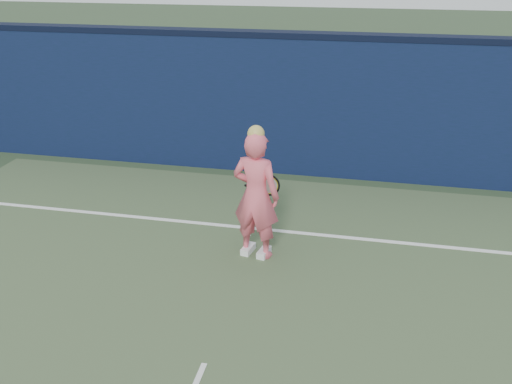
# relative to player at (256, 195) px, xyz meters

# --- Properties ---
(backstop_wall) EXTENTS (24.00, 0.40, 2.50)m
(backstop_wall) POSITION_rel_player_xyz_m (-0.07, 3.22, 0.35)
(backstop_wall) COLOR black
(backstop_wall) RESTS_ON ground
(wall_cap) EXTENTS (24.00, 0.42, 0.10)m
(wall_cap) POSITION_rel_player_xyz_m (-0.07, 3.22, 1.65)
(wall_cap) COLOR black
(wall_cap) RESTS_ON backstop_wall
(player) EXTENTS (0.73, 0.55, 1.87)m
(player) POSITION_rel_player_xyz_m (0.00, 0.00, 0.00)
(player) COLOR #F76073
(player) RESTS_ON ground
(racket) EXTENTS (0.56, 0.25, 0.32)m
(racket) POSITION_rel_player_xyz_m (0.08, 0.40, -0.01)
(racket) COLOR black
(racket) RESTS_ON ground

